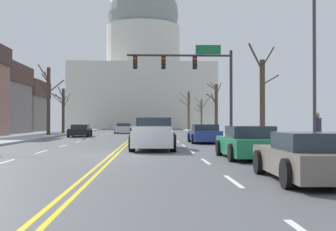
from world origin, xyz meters
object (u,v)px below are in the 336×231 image
at_px(sedan_oncoming_01, 124,128).
at_px(pedestrian_00, 317,130).
at_px(sedan_oncoming_00, 80,131).
at_px(sedan_near_02, 248,143).
at_px(street_lamp_right, 308,25).
at_px(sedan_near_00, 205,134).
at_px(sedan_near_03, 309,158).
at_px(signal_gantry, 194,71).
at_px(pickup_truck_near_01, 154,135).

relative_size(sedan_oncoming_01, pedestrian_00, 2.76).
bearing_deg(sedan_oncoming_00, sedan_near_02, -67.72).
xyz_separation_m(street_lamp_right, sedan_oncoming_00, (-13.00, 24.26, -4.77)).
bearing_deg(sedan_near_00, pedestrian_00, -74.17).
height_order(sedan_near_03, pedestrian_00, pedestrian_00).
height_order(signal_gantry, sedan_near_00, signal_gantry).
distance_m(sedan_near_02, sedan_near_03, 6.39).
relative_size(sedan_near_00, pedestrian_00, 2.76).
distance_m(pickup_truck_near_01, sedan_near_02, 6.75).
distance_m(sedan_near_02, sedan_oncoming_00, 27.22).
xyz_separation_m(sedan_near_00, sedan_oncoming_01, (-6.78, 24.37, 0.01)).
bearing_deg(street_lamp_right, pedestrian_00, 17.51).
relative_size(sedan_near_02, pedestrian_00, 2.79).
height_order(sedan_near_00, sedan_near_03, sedan_near_00).
xyz_separation_m(pickup_truck_near_01, sedan_near_02, (3.53, -5.76, -0.15)).
bearing_deg(sedan_near_03, sedan_oncoming_01, 99.13).
bearing_deg(sedan_oncoming_01, pickup_truck_near_01, -83.79).
relative_size(sedan_near_03, sedan_oncoming_01, 0.95).
relative_size(pickup_truck_near_01, sedan_oncoming_01, 1.28).
bearing_deg(sedan_near_03, sedan_near_02, 90.28).
bearing_deg(sedan_oncoming_00, sedan_near_00, -51.43).
height_order(street_lamp_right, sedan_near_02, street_lamp_right).
relative_size(signal_gantry, street_lamp_right, 0.89).
height_order(pickup_truck_near_01, pedestrian_00, pedestrian_00).
relative_size(sedan_near_00, sedan_near_03, 1.05).
height_order(pickup_truck_near_01, sedan_near_02, pickup_truck_near_01).
relative_size(signal_gantry, sedan_near_02, 1.73).
bearing_deg(signal_gantry, sedan_near_03, -88.78).
height_order(signal_gantry, sedan_oncoming_00, signal_gantry).
distance_m(signal_gantry, pedestrian_00, 16.06).
bearing_deg(street_lamp_right, signal_gantry, 101.61).
bearing_deg(street_lamp_right, pickup_truck_near_01, 142.15).
bearing_deg(sedan_near_02, signal_gantry, 91.59).
distance_m(street_lamp_right, sedan_near_03, 9.13).
bearing_deg(sedan_near_03, signal_gantry, 91.22).
height_order(street_lamp_right, pedestrian_00, street_lamp_right).
relative_size(pickup_truck_near_01, pedestrian_00, 3.54).
bearing_deg(sedan_oncoming_00, sedan_oncoming_01, 73.58).
xyz_separation_m(signal_gantry, sedan_near_03, (0.48, -22.55, -4.66)).
bearing_deg(sedan_near_00, signal_gantry, 94.93).
distance_m(sedan_near_03, sedan_oncoming_01, 43.72).
height_order(sedan_near_02, sedan_oncoming_00, sedan_near_02).
distance_m(sedan_near_00, pedestrian_00, 11.80).
bearing_deg(sedan_near_03, pickup_truck_near_01, 106.35).
bearing_deg(sedan_near_02, sedan_oncoming_00, 112.28).
distance_m(street_lamp_right, pedestrian_00, 4.28).
bearing_deg(sedan_oncoming_00, street_lamp_right, -61.81).
distance_m(signal_gantry, street_lamp_right, 15.55).
relative_size(street_lamp_right, pickup_truck_near_01, 1.52).
bearing_deg(pedestrian_00, sedan_near_03, -112.32).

